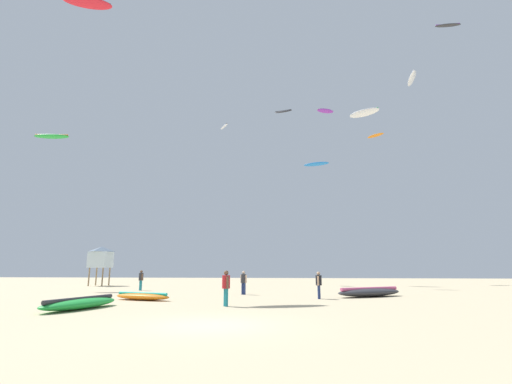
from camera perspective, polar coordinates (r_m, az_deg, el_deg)
name	(u,v)px	position (r m, az deg, el deg)	size (l,w,h in m)	color
ground_plane	(208,325)	(13.24, -7.25, -19.50)	(120.00, 120.00, 0.00)	beige
person_foreground	(226,285)	(19.31, -4.59, -13.96)	(0.39, 0.52, 1.75)	teal
person_midground	(141,279)	(34.00, -17.11, -12.49)	(0.43, 0.42, 1.68)	teal
person_left	(319,283)	(24.18, 9.53, -13.48)	(0.37, 0.54, 1.64)	navy
person_right	(244,281)	(27.62, -1.91, -13.35)	(0.49, 0.37, 1.65)	navy
kite_grounded_near	(370,292)	(26.64, 16.91, -14.39)	(5.11, 3.97, 0.61)	#2D2D33
kite_grounded_mid	(142,296)	(23.87, -16.93, -14.97)	(3.95, 2.20, 0.48)	orange
kite_grounded_far	(80,303)	(19.74, -25.19, -15.09)	(2.19, 4.73, 0.53)	green
lifeguard_tower	(101,257)	(44.52, -22.54, -9.10)	(2.30, 2.30, 4.15)	#8C704C
kite_aloft_0	(325,111)	(57.24, 10.51, 12.05)	(2.72, 1.68, 0.64)	purple
kite_aloft_1	(87,2)	(40.19, -24.29, 24.82)	(4.34, 2.64, 0.82)	red
kite_aloft_2	(376,136)	(56.85, 17.73, 8.19)	(2.36, 2.33, 0.38)	orange
kite_aloft_3	(52,136)	(43.19, -28.68, 7.45)	(3.56, 1.42, 0.42)	green
kite_aloft_4	(448,25)	(41.74, 27.17, 21.65)	(2.29, 0.75, 0.37)	#2D2D33
kite_aloft_5	(224,127)	(51.72, -4.87, 9.90)	(1.71, 2.26, 0.53)	white
kite_aloft_6	(412,78)	(55.89, 22.63, 15.67)	(1.86, 4.29, 1.02)	white
kite_aloft_7	(316,164)	(47.18, 9.16, 4.21)	(3.31, 1.87, 0.46)	blue
kite_aloft_8	(364,113)	(51.89, 16.13, 11.51)	(4.05, 3.18, 0.93)	white
kite_aloft_9	(283,111)	(45.23, 4.17, 12.14)	(2.20, 1.12, 0.53)	#2D2D33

